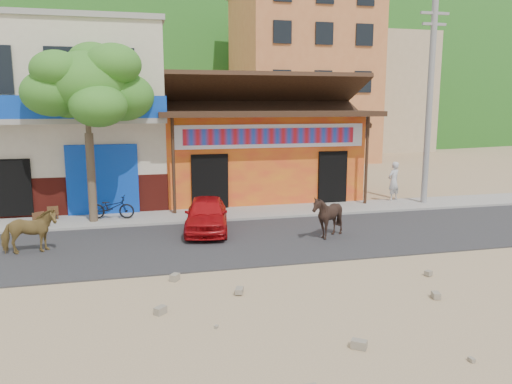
{
  "coord_description": "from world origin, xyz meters",
  "views": [
    {
      "loc": [
        -3.2,
        -11.67,
        4.09
      ],
      "look_at": [
        0.43,
        3.0,
        1.4
      ],
      "focal_mm": 35.0,
      "sensor_mm": 36.0,
      "label": 1
    }
  ],
  "objects_px": {
    "cow_tan": "(29,232)",
    "red_car": "(206,214)",
    "tree": "(89,133)",
    "scooter": "(112,207)",
    "cow_dark": "(328,216)",
    "pedestrian": "(394,181)",
    "cafe_chair_right": "(41,214)",
    "cafe_chair_left": "(53,208)",
    "utility_pole": "(429,103)"
  },
  "relations": [
    {
      "from": "red_car",
      "to": "cafe_chair_right",
      "type": "bearing_deg",
      "value": 172.84
    },
    {
      "from": "utility_pole",
      "to": "pedestrian",
      "type": "xyz_separation_m",
      "value": [
        -1.0,
        0.7,
        -3.19
      ]
    },
    {
      "from": "cow_dark",
      "to": "tree",
      "type": "bearing_deg",
      "value": -111.32
    },
    {
      "from": "tree",
      "to": "pedestrian",
      "type": "relative_size",
      "value": 3.72
    },
    {
      "from": "scooter",
      "to": "cafe_chair_right",
      "type": "height_order",
      "value": "cafe_chair_right"
    },
    {
      "from": "red_car",
      "to": "utility_pole",
      "type": "bearing_deg",
      "value": 23.3
    },
    {
      "from": "cow_tan",
      "to": "cafe_chair_left",
      "type": "height_order",
      "value": "cow_tan"
    },
    {
      "from": "scooter",
      "to": "pedestrian",
      "type": "bearing_deg",
      "value": -75.27
    },
    {
      "from": "cow_tan",
      "to": "pedestrian",
      "type": "xyz_separation_m",
      "value": [
        13.24,
        4.1,
        0.28
      ]
    },
    {
      "from": "tree",
      "to": "scooter",
      "type": "height_order",
      "value": "tree"
    },
    {
      "from": "utility_pole",
      "to": "cafe_chair_left",
      "type": "bearing_deg",
      "value": 178.01
    },
    {
      "from": "cow_dark",
      "to": "cafe_chair_right",
      "type": "relative_size",
      "value": 1.55
    },
    {
      "from": "cow_dark",
      "to": "cafe_chair_left",
      "type": "xyz_separation_m",
      "value": [
        -8.45,
        4.37,
        -0.2
      ]
    },
    {
      "from": "red_car",
      "to": "cafe_chair_left",
      "type": "relative_size",
      "value": 4.17
    },
    {
      "from": "cow_dark",
      "to": "scooter",
      "type": "xyz_separation_m",
      "value": [
        -6.45,
        3.92,
        -0.18
      ]
    },
    {
      "from": "pedestrian",
      "to": "tree",
      "type": "bearing_deg",
      "value": -19.22
    },
    {
      "from": "cow_dark",
      "to": "cow_tan",
      "type": "bearing_deg",
      "value": -87.0
    },
    {
      "from": "tree",
      "to": "cafe_chair_right",
      "type": "xyz_separation_m",
      "value": [
        -1.6,
        -0.4,
        -2.57
      ]
    },
    {
      "from": "cow_tan",
      "to": "red_car",
      "type": "xyz_separation_m",
      "value": [
        5.04,
        1.21,
        -0.05
      ]
    },
    {
      "from": "cow_tan",
      "to": "cow_dark",
      "type": "distance_m",
      "value": 8.5
    },
    {
      "from": "red_car",
      "to": "cafe_chair_left",
      "type": "bearing_deg",
      "value": 161.67
    },
    {
      "from": "scooter",
      "to": "pedestrian",
      "type": "height_order",
      "value": "pedestrian"
    },
    {
      "from": "tree",
      "to": "cafe_chair_right",
      "type": "distance_m",
      "value": 3.05
    },
    {
      "from": "cow_tan",
      "to": "cafe_chair_right",
      "type": "relative_size",
      "value": 1.66
    },
    {
      "from": "cow_dark",
      "to": "pedestrian",
      "type": "xyz_separation_m",
      "value": [
        4.75,
        4.57,
        0.21
      ]
    },
    {
      "from": "red_car",
      "to": "cafe_chair_right",
      "type": "relative_size",
      "value": 3.79
    },
    {
      "from": "cow_tan",
      "to": "scooter",
      "type": "xyz_separation_m",
      "value": [
        2.04,
        3.45,
        -0.12
      ]
    },
    {
      "from": "cafe_chair_left",
      "to": "scooter",
      "type": "bearing_deg",
      "value": -20.84
    },
    {
      "from": "cow_tan",
      "to": "red_car",
      "type": "relative_size",
      "value": 0.44
    },
    {
      "from": "scooter",
      "to": "cafe_chair_left",
      "type": "relative_size",
      "value": 1.97
    },
    {
      "from": "cafe_chair_left",
      "to": "cafe_chair_right",
      "type": "bearing_deg",
      "value": -108.47
    },
    {
      "from": "scooter",
      "to": "pedestrian",
      "type": "distance_m",
      "value": 11.23
    },
    {
      "from": "tree",
      "to": "cafe_chair_right",
      "type": "relative_size",
      "value": 6.93
    },
    {
      "from": "cow_dark",
      "to": "pedestrian",
      "type": "height_order",
      "value": "pedestrian"
    },
    {
      "from": "utility_pole",
      "to": "red_car",
      "type": "xyz_separation_m",
      "value": [
        -9.2,
        -2.19,
        -3.52
      ]
    },
    {
      "from": "tree",
      "to": "cow_dark",
      "type": "height_order",
      "value": "tree"
    },
    {
      "from": "utility_pole",
      "to": "cafe_chair_left",
      "type": "distance_m",
      "value": 14.66
    },
    {
      "from": "cafe_chair_right",
      "to": "utility_pole",
      "type": "bearing_deg",
      "value": -36.92
    },
    {
      "from": "tree",
      "to": "red_car",
      "type": "bearing_deg",
      "value": -28.95
    },
    {
      "from": "cow_tan",
      "to": "cow_dark",
      "type": "xyz_separation_m",
      "value": [
        8.49,
        -0.47,
        0.06
      ]
    },
    {
      "from": "cow_dark",
      "to": "pedestrian",
      "type": "relative_size",
      "value": 0.83
    },
    {
      "from": "tree",
      "to": "pedestrian",
      "type": "xyz_separation_m",
      "value": [
        11.8,
        0.9,
        -2.19
      ]
    },
    {
      "from": "scooter",
      "to": "pedestrian",
      "type": "relative_size",
      "value": 0.96
    },
    {
      "from": "cow_tan",
      "to": "pedestrian",
      "type": "bearing_deg",
      "value": -81.34
    },
    {
      "from": "cow_dark",
      "to": "red_car",
      "type": "distance_m",
      "value": 3.84
    },
    {
      "from": "red_car",
      "to": "pedestrian",
      "type": "height_order",
      "value": "pedestrian"
    },
    {
      "from": "cow_dark",
      "to": "scooter",
      "type": "distance_m",
      "value": 7.55
    },
    {
      "from": "scooter",
      "to": "red_car",
      "type": "bearing_deg",
      "value": -115.32
    },
    {
      "from": "tree",
      "to": "scooter",
      "type": "distance_m",
      "value": 2.67
    },
    {
      "from": "scooter",
      "to": "cafe_chair_right",
      "type": "bearing_deg",
      "value": 117.69
    }
  ]
}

